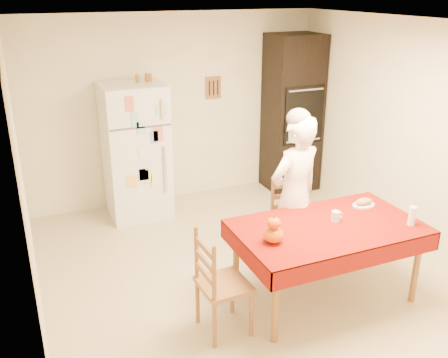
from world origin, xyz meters
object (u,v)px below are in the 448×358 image
dining_table (328,232)px  wine_glass (412,216)px  chair_far (291,218)px  oven_cabinet (292,114)px  coffee_mug (336,216)px  bread_plate (364,205)px  pumpkin_lower (273,235)px  refrigerator (136,151)px  seated_woman (294,196)px  chair_left (217,281)px

dining_table → wine_glass: size_ratio=9.66×
dining_table → chair_far: size_ratio=1.79×
oven_cabinet → coffee_mug: (-1.02, -2.55, -0.29)m
oven_cabinet → coffee_mug: bearing=-111.8°
oven_cabinet → bread_plate: oven_cabinet is taller
coffee_mug → pumpkin_lower: size_ratio=0.56×
dining_table → refrigerator: bearing=114.3°
refrigerator → oven_cabinet: bearing=1.2°
refrigerator → chair_far: refrigerator is taller
oven_cabinet → refrigerator: bearing=-178.8°
dining_table → pumpkin_lower: pumpkin_lower is taller
seated_woman → pumpkin_lower: size_ratio=9.35×
oven_cabinet → bread_plate: size_ratio=9.17×
dining_table → bread_plate: bearing=21.7°
oven_cabinet → chair_far: 2.25m
pumpkin_lower → coffee_mug: bearing=9.9°
chair_left → wine_glass: bearing=-98.8°
oven_cabinet → coffee_mug: size_ratio=22.00×
oven_cabinet → chair_far: size_ratio=2.32×
chair_far → seated_woman: size_ratio=0.57×
chair_left → coffee_mug: chair_left is taller
seated_woman → chair_far: bearing=-129.0°
wine_glass → seated_woman: bearing=130.8°
wine_glass → bread_plate: (-0.14, 0.51, -0.08)m
dining_table → chair_left: 1.14m
chair_far → bread_plate: bearing=-34.2°
chair_far → coffee_mug: chair_far is taller
oven_cabinet → dining_table: (-1.13, -2.60, -0.41)m
seated_woman → oven_cabinet: bearing=-133.6°
oven_cabinet → seated_woman: 2.35m
oven_cabinet → dining_table: size_ratio=1.29×
refrigerator → bread_plate: bearing=-53.5°
bread_plate → coffee_mug: bearing=-158.8°
chair_far → pumpkin_lower: (-0.66, -0.80, 0.32)m
pumpkin_lower → dining_table: bearing=7.1°
dining_table → chair_left: size_ratio=1.79×
coffee_mug → dining_table: bearing=-156.1°
refrigerator → pumpkin_lower: refrigerator is taller
seated_woman → coffee_mug: bearing=90.7°
oven_cabinet → chair_far: bearing=-119.9°
dining_table → seated_woman: (-0.02, 0.56, 0.14)m
seated_woman → refrigerator: bearing=-74.5°
refrigerator → dining_table: (1.15, -2.55, -0.16)m
oven_cabinet → chair_left: 3.55m
chair_far → seated_woman: bearing=-105.5°
refrigerator → dining_table: size_ratio=1.00×
chair_far → chair_left: 1.42m
refrigerator → chair_left: size_ratio=1.79×
refrigerator → seated_woman: 2.28m
coffee_mug → chair_left: bearing=-174.2°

